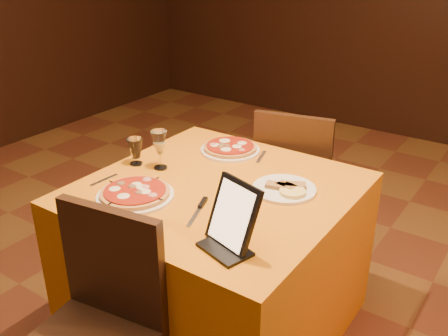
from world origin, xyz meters
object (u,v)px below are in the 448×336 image
Objects in this scene: main_table at (218,258)px; pizza_far at (230,149)px; pizza_near at (135,194)px; tablet at (233,215)px; chair_main_far at (298,180)px; wine_glass at (160,150)px; water_glass at (135,152)px.

pizza_far reaches higher than main_table.
pizza_near is 1.32× the size of tablet.
tablet is (0.53, -0.06, 0.10)m from pizza_near.
tablet reaches higher than chair_main_far.
wine_glass is at bearing 168.07° from tablet.
wine_glass reaches higher than water_glass.
chair_main_far reaches higher than pizza_near.
wine_glass is 0.13m from water_glass.
main_table is 3.68× the size of pizza_far.
chair_main_far is at bearing 68.79° from pizza_far.
water_glass is (-0.13, -0.03, -0.03)m from wine_glass.
tablet is (0.48, -0.69, 0.10)m from pizza_far.
water_glass is at bearing 174.17° from tablet.
chair_main_far is 0.95m from wine_glass.
water_glass is at bearing 133.06° from pizza_near.
main_table is at bearing -64.07° from pizza_far.
water_glass is at bearing -126.02° from pizza_far.
wine_glass is (-0.33, 0.01, 0.47)m from main_table.
pizza_far is 0.85m from tablet.
water_glass is at bearing -166.09° from wine_glass.
pizza_near is at bearing -46.94° from water_glass.
main_table is at bearing -0.96° from wine_glass.
pizza_near is at bearing -94.37° from pizza_far.
wine_glass is (-0.33, -0.81, 0.39)m from chair_main_far.
main_table is at bearing 77.52° from chair_main_far.
pizza_near is at bearing -69.30° from wine_glass.
chair_main_far reaches higher than main_table.
wine_glass is 0.78× the size of tablet.
main_table is 8.46× the size of water_glass.
pizza_near is 2.48× the size of water_glass.
wine_glass is 0.72m from tablet.
main_table is 0.57m from wine_glass.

